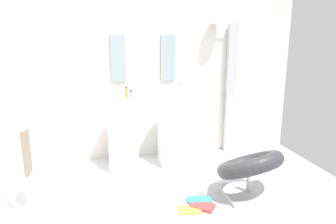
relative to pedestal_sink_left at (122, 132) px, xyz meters
The scene contains 17 objects.
ground_plane 1.37m from the pedestal_sink_left, 72.82° to the right, with size 4.80×3.60×0.04m, color silver.
rear_partition 0.97m from the pedestal_sink_left, 50.22° to the left, with size 4.80×0.10×2.60m, color silver.
pedestal_sink_left is the anchor object (origin of this frame).
pedestal_sink_right 0.74m from the pedestal_sink_left, ahead, with size 0.45×0.45×1.10m.
vanity_mirror_left 1.08m from the pedestal_sink_left, 90.00° to the left, with size 0.22×0.03×0.68m, color #8C9EA8.
vanity_mirror_right 1.31m from the pedestal_sink_left, 26.86° to the left, with size 0.22×0.03×0.68m, color #8C9EA8.
shower_column 1.85m from the pedestal_sink_left, 10.55° to the left, with size 0.49×0.24×2.05m.
lounge_chair 1.81m from the pedestal_sink_left, 40.13° to the right, with size 1.05×1.05×0.65m.
towel_rack 1.41m from the pedestal_sink_left, 141.07° to the right, with size 0.37×0.22×0.95m.
area_rug 1.48m from the pedestal_sink_left, 57.90° to the right, with size 0.99×0.77×0.01m, color #B2B2B7.
magazine_teal 1.50m from the pedestal_sink_left, 56.82° to the right, with size 0.28×0.15×0.03m, color teal.
magazine_red 1.59m from the pedestal_sink_left, 59.62° to the right, with size 0.26×0.17×0.03m, color #B73838.
magazine_ochre 1.55m from the pedestal_sink_left, 65.28° to the right, with size 0.24×0.18×0.02m, color gold.
coffee_mug 1.44m from the pedestal_sink_left, 49.85° to the right, with size 0.08×0.08×0.11m, color white.
soap_bottle_grey 0.56m from the pedestal_sink_left, 38.00° to the right, with size 0.05×0.05×0.15m.
soap_bottle_clear 1.02m from the pedestal_sink_left, ahead, with size 0.04×0.04×0.19m.
soap_bottle_amber 0.56m from the pedestal_sink_left, 40.00° to the left, with size 0.05×0.05×0.17m.
Camera 1 is at (-0.61, -2.96, 1.81)m, focal length 32.54 mm.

